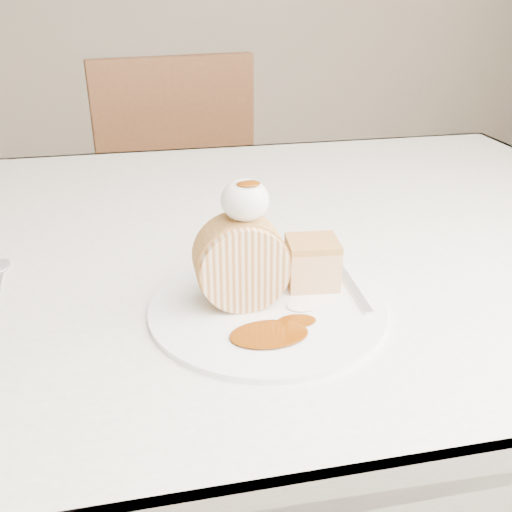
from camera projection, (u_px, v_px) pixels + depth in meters
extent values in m
cube|color=white|center=(204.00, 246.00, 0.80)|extent=(1.40, 0.90, 0.04)
cube|color=white|center=(182.00, 212.00, 1.25)|extent=(1.40, 0.01, 0.28)
cylinder|color=brown|center=(442.00, 301.00, 1.40)|extent=(0.06, 0.06, 0.71)
cube|color=brown|center=(166.00, 205.00, 1.78)|extent=(0.49, 0.49, 0.04)
cube|color=brown|center=(177.00, 144.00, 1.51)|extent=(0.42, 0.12, 0.44)
cylinder|color=brown|center=(207.00, 240.00, 2.09)|extent=(0.04, 0.04, 0.41)
cylinder|color=brown|center=(106.00, 257.00, 1.97)|extent=(0.04, 0.04, 0.41)
cylinder|color=brown|center=(242.00, 285.00, 1.79)|extent=(0.04, 0.04, 0.41)
cylinder|color=brown|center=(125.00, 307.00, 1.67)|extent=(0.04, 0.04, 0.41)
cylinder|color=brown|center=(429.00, 347.00, 1.45)|extent=(0.04, 0.04, 0.45)
cylinder|color=white|center=(267.00, 308.00, 0.61)|extent=(0.27, 0.27, 0.01)
cylinder|color=beige|center=(242.00, 263.00, 0.59)|extent=(0.09, 0.05, 0.09)
cube|color=tan|center=(312.00, 265.00, 0.64)|extent=(0.06, 0.06, 0.05)
ellipsoid|color=white|center=(245.00, 200.00, 0.56)|extent=(0.05, 0.05, 0.04)
ellipsoid|color=#682C04|center=(248.00, 179.00, 0.55)|extent=(0.02, 0.02, 0.01)
cube|color=silver|center=(353.00, 288.00, 0.63)|extent=(0.03, 0.15, 0.00)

